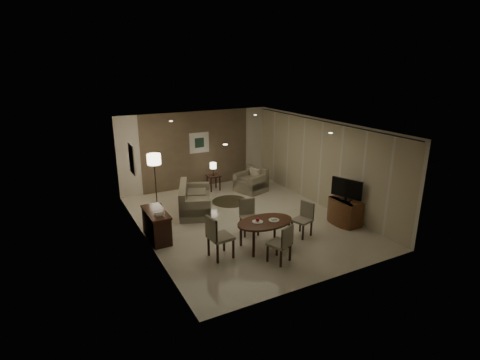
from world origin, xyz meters
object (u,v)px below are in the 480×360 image
chair_near (279,243)px  sofa (195,198)px  chair_left (221,236)px  armchair (251,180)px  floor_lamp (155,180)px  side_table (214,183)px  dining_table (265,234)px  chair_far (249,218)px  chair_right (302,220)px  tv_cabinet (345,212)px  console_desk (157,225)px

chair_near → sofa: bearing=-102.6°
chair_left → armchair: bearing=-43.6°
chair_left → floor_lamp: 3.96m
sofa → floor_lamp: floor_lamp is taller
side_table → floor_lamp: 2.30m
sofa → side_table: sofa is taller
dining_table → chair_left: chair_left is taller
chair_near → armchair: 4.83m
dining_table → floor_lamp: 4.29m
chair_far → sofa: size_ratio=0.51×
armchair → side_table: (-1.09, 0.74, -0.14)m
dining_table → armchair: (1.72, 3.73, 0.07)m
dining_table → side_table: size_ratio=2.65×
chair_near → chair_right: size_ratio=1.03×
tv_cabinet → armchair: bearing=105.2°
sofa → armchair: size_ratio=1.93×
side_table → floor_lamp: bearing=-167.1°
console_desk → sofa: bearing=39.5°
dining_table → armchair: size_ratio=1.56×
chair_near → chair_far: (0.11, 1.56, -0.00)m
chair_near → chair_right: 1.50m
chair_near → side_table: chair_near is taller
tv_cabinet → floor_lamp: (-4.24, 3.84, 0.47)m
tv_cabinet → chair_near: chair_near is taller
console_desk → chair_right: size_ratio=1.36×
chair_right → sofa: chair_right is taller
dining_table → chair_far: bearing=88.3°
tv_cabinet → chair_near: (-2.78, -0.89, 0.10)m
dining_table → sofa: sofa is taller
side_table → chair_left: bearing=-112.0°
chair_far → sofa: 2.20m
chair_near → chair_left: chair_left is taller
chair_right → sofa: 3.37m
dining_table → chair_far: size_ratio=1.57×
chair_far → floor_lamp: (-1.57, 3.16, 0.37)m
chair_left → chair_right: size_ratio=1.17×
dining_table → armchair: 4.10m
chair_left → dining_table: bearing=-97.5°
dining_table → sofa: (-0.67, 2.90, 0.08)m
tv_cabinet → chair_near: bearing=-162.2°
chair_right → floor_lamp: 4.76m
chair_near → chair_far: 1.57m
console_desk → armchair: 4.44m
chair_far → armchair: bearing=70.9°
chair_near → armchair: chair_near is taller
tv_cabinet → chair_far: 2.75m
chair_right → floor_lamp: size_ratio=0.54×
chair_far → floor_lamp: bearing=127.5°
chair_left → side_table: bearing=-27.6°
dining_table → chair_near: size_ratio=1.57×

